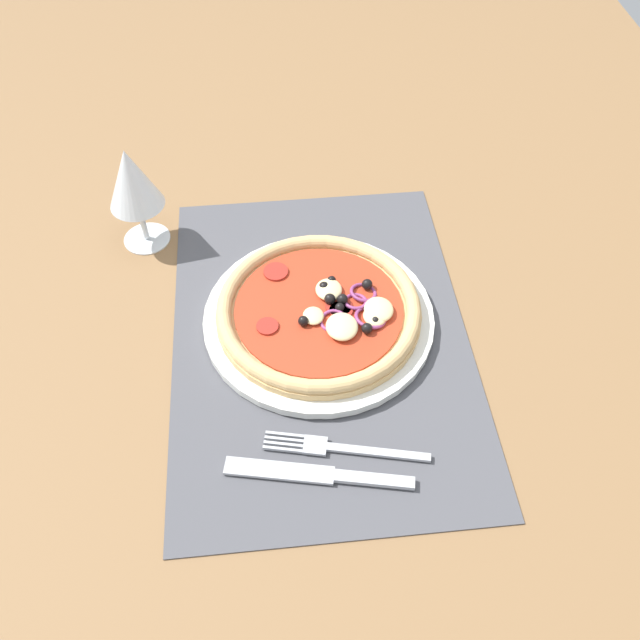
# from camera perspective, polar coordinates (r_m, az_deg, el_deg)

# --- Properties ---
(ground_plane) EXTENTS (1.90, 1.40, 0.02)m
(ground_plane) POSITION_cam_1_polar(r_m,az_deg,el_deg) (0.84, 0.05, -1.98)
(ground_plane) COLOR olive
(placemat) EXTENTS (0.52, 0.36, 0.00)m
(placemat) POSITION_cam_1_polar(r_m,az_deg,el_deg) (0.83, 0.05, -1.39)
(placemat) COLOR #4C4C51
(placemat) RESTS_ON ground_plane
(plate) EXTENTS (0.29, 0.29, 0.01)m
(plate) POSITION_cam_1_polar(r_m,az_deg,el_deg) (0.84, -0.09, 0.17)
(plate) COLOR silver
(plate) RESTS_ON placemat
(pizza) EXTENTS (0.25, 0.25, 0.03)m
(pizza) POSITION_cam_1_polar(r_m,az_deg,el_deg) (0.82, 0.04, 0.89)
(pizza) COLOR tan
(pizza) RESTS_ON plate
(fork) EXTENTS (0.05, 0.18, 0.00)m
(fork) POSITION_cam_1_polar(r_m,az_deg,el_deg) (0.74, 1.43, -10.74)
(fork) COLOR #B2B5BA
(fork) RESTS_ON placemat
(knife) EXTENTS (0.06, 0.20, 0.01)m
(knife) POSITION_cam_1_polar(r_m,az_deg,el_deg) (0.72, -0.28, -12.88)
(knife) COLOR #B2B5BA
(knife) RESTS_ON placemat
(wine_glass) EXTENTS (0.07, 0.07, 0.15)m
(wine_glass) POSITION_cam_1_polar(r_m,az_deg,el_deg) (0.91, -15.59, 11.19)
(wine_glass) COLOR silver
(wine_glass) RESTS_ON ground_plane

